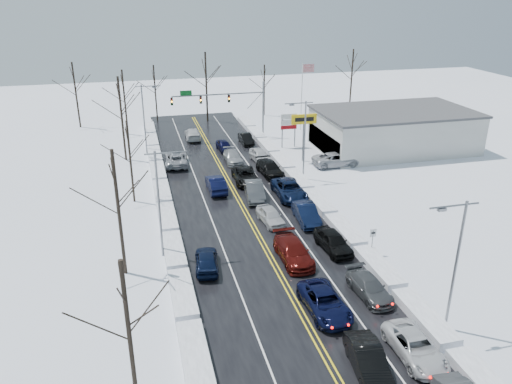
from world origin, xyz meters
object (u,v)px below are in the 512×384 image
object	(u,v)px
flagpole	(303,91)
oncoming_car_0	(216,191)
tires_plus_sign	(304,122)
traffic_signal_mast	(229,101)
dealership_building	(393,129)

from	to	relation	value
flagpole	oncoming_car_0	world-z (taller)	flagpole
tires_plus_sign	flagpole	size ratio (longest dim) A/B	0.60
traffic_signal_mast	oncoming_car_0	world-z (taller)	traffic_signal_mast
traffic_signal_mast	tires_plus_sign	bearing A→B (deg)	-59.54
traffic_signal_mast	flagpole	xyz separation A→B (m)	(11.72, 2.01, 0.45)
traffic_signal_mast	flagpole	size ratio (longest dim) A/B	1.33
oncoming_car_0	traffic_signal_mast	bearing A→B (deg)	-105.75
dealership_building	traffic_signal_mast	bearing A→B (deg)	154.05
tires_plus_sign	dealership_building	xyz separation A→B (m)	(13.48, 2.01, -2.34)
tires_plus_sign	oncoming_car_0	distance (m)	15.15
dealership_building	oncoming_car_0	world-z (taller)	dealership_building
flagpole	oncoming_car_0	xyz separation A→B (m)	(-17.02, -21.24, -5.93)
tires_plus_sign	oncoming_car_0	xyz separation A→B (m)	(-12.35, -7.23, -4.99)
traffic_signal_mast	flagpole	world-z (taller)	flagpole
dealership_building	oncoming_car_0	bearing A→B (deg)	-160.32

